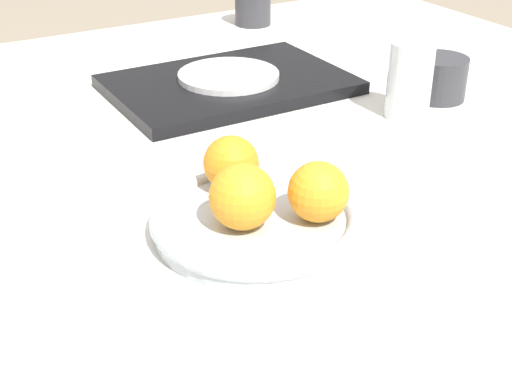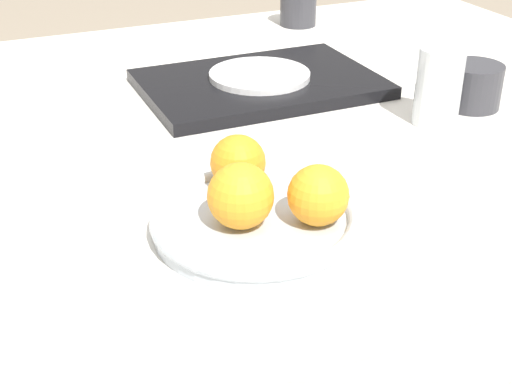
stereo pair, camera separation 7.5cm
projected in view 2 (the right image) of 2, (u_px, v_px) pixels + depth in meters
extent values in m
cube|color=silver|center=(255.00, 300.00, 1.25)|extent=(1.46, 1.07, 0.71)
cylinder|color=#B2BCC6|center=(256.00, 225.00, 0.77)|extent=(0.22, 0.22, 0.02)
torus|color=#B2BCC6|center=(256.00, 217.00, 0.77)|extent=(0.23, 0.23, 0.02)
sphere|color=orange|center=(318.00, 195.00, 0.75)|extent=(0.07, 0.07, 0.07)
sphere|color=orange|center=(241.00, 196.00, 0.74)|extent=(0.07, 0.07, 0.07)
sphere|color=orange|center=(238.00, 162.00, 0.82)|extent=(0.06, 0.06, 0.06)
cylinder|color=silver|center=(439.00, 87.00, 1.02)|extent=(0.07, 0.07, 0.11)
cube|color=black|center=(260.00, 84.00, 1.16)|extent=(0.38, 0.26, 0.02)
cylinder|color=white|center=(260.00, 75.00, 1.16)|extent=(0.16, 0.16, 0.01)
cylinder|color=#333338|center=(298.00, 5.00, 1.49)|extent=(0.08, 0.08, 0.08)
cylinder|color=#333338|center=(473.00, 86.00, 1.09)|extent=(0.09, 0.09, 0.07)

